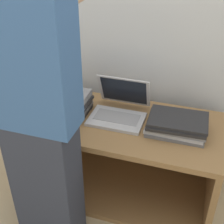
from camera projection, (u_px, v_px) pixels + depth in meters
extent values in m
plane|color=tan|center=(102.00, 220.00, 2.04)|extent=(12.00, 12.00, 0.00)
cube|color=silver|center=(136.00, 6.00, 1.98)|extent=(8.00, 0.05, 2.40)
cube|color=olive|center=(116.00, 123.00, 1.98)|extent=(1.32, 0.62, 0.04)
cube|color=olive|center=(116.00, 185.00, 2.28)|extent=(1.32, 0.62, 0.04)
cube|color=olive|center=(33.00, 139.00, 2.30)|extent=(0.04, 0.62, 0.52)
cube|color=olive|center=(213.00, 177.00, 1.96)|extent=(0.04, 0.62, 0.52)
cube|color=olive|center=(127.00, 132.00, 2.37)|extent=(1.25, 0.04, 0.52)
cube|color=#B7B7BC|center=(116.00, 119.00, 1.97)|extent=(0.34, 0.24, 0.02)
cube|color=gray|center=(117.00, 117.00, 1.97)|extent=(0.28, 0.13, 0.00)
cube|color=#B7B7BC|center=(124.00, 91.00, 2.04)|extent=(0.34, 0.10, 0.22)
cube|color=black|center=(124.00, 91.00, 2.04)|extent=(0.30, 0.08, 0.19)
cube|color=#232326|center=(63.00, 110.00, 2.06)|extent=(0.34, 0.24, 0.02)
cube|color=slate|center=(63.00, 107.00, 2.06)|extent=(0.35, 0.25, 0.02)
cube|color=#232326|center=(61.00, 105.00, 2.05)|extent=(0.35, 0.25, 0.02)
cube|color=slate|center=(62.00, 102.00, 2.04)|extent=(0.35, 0.25, 0.02)
cube|color=#232326|center=(63.00, 101.00, 2.02)|extent=(0.35, 0.25, 0.02)
cube|color=gray|center=(61.00, 98.00, 2.01)|extent=(0.35, 0.24, 0.02)
cube|color=gray|center=(61.00, 95.00, 2.00)|extent=(0.35, 0.25, 0.02)
cube|color=slate|center=(176.00, 130.00, 1.87)|extent=(0.35, 0.24, 0.02)
cube|color=#B7B7BC|center=(176.00, 127.00, 1.87)|extent=(0.35, 0.24, 0.02)
cube|color=gray|center=(178.00, 124.00, 1.86)|extent=(0.34, 0.24, 0.02)
cube|color=#232326|center=(177.00, 123.00, 1.84)|extent=(0.35, 0.25, 0.02)
cube|color=#232326|center=(178.00, 119.00, 1.83)|extent=(0.35, 0.25, 0.02)
cube|color=#2D3342|center=(48.00, 186.00, 1.72)|extent=(0.34, 0.20, 0.84)
cube|color=#38609E|center=(28.00, 58.00, 1.32)|extent=(0.40, 0.20, 0.67)
cube|color=red|center=(57.00, 97.00, 1.95)|extent=(0.06, 0.02, 0.01)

